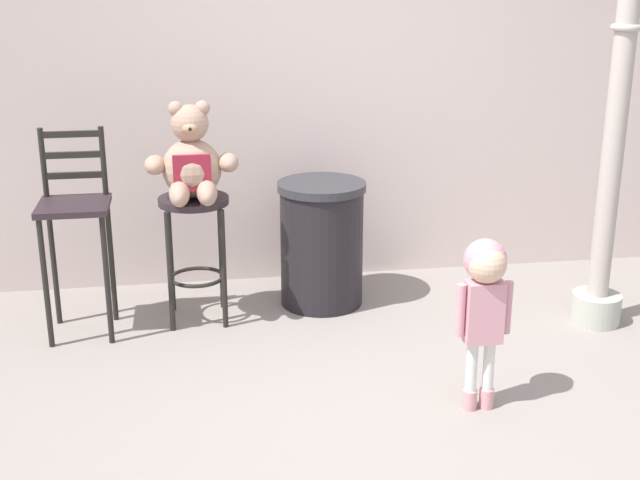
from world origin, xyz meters
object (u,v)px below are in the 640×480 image
at_px(trash_bin, 322,243).
at_px(bar_stool_with_teddy, 195,232).
at_px(child_walking, 485,288).
at_px(teddy_bear, 192,164).
at_px(lamppost, 616,125).
at_px(bar_chair_empty, 75,219).

bearing_deg(trash_bin, bar_stool_with_teddy, -170.06).
distance_m(child_walking, trash_bin, 1.55).
xyz_separation_m(bar_stool_with_teddy, teddy_bear, (0.00, -0.03, 0.42)).
xyz_separation_m(trash_bin, lamppost, (1.57, -0.57, 0.80)).
xyz_separation_m(bar_stool_with_teddy, trash_bin, (0.78, 0.14, -0.15)).
height_order(bar_stool_with_teddy, bar_chair_empty, bar_chair_empty).
xyz_separation_m(child_walking, bar_chair_empty, (-1.98, 1.22, 0.07)).
bearing_deg(bar_chair_empty, bar_stool_with_teddy, 6.78).
xyz_separation_m(bar_stool_with_teddy, child_walking, (1.32, -1.30, 0.07)).
bearing_deg(bar_stool_with_teddy, teddy_bear, -90.00).
bearing_deg(lamppost, child_walking, -139.83).
xyz_separation_m(child_walking, trash_bin, (-0.54, 1.44, -0.23)).
relative_size(bar_stool_with_teddy, child_walking, 0.89).
bearing_deg(child_walking, bar_chair_empty, -171.55).
bearing_deg(lamppost, bar_chair_empty, 173.36).
xyz_separation_m(teddy_bear, bar_chair_empty, (-0.66, -0.05, -0.28)).
distance_m(teddy_bear, child_walking, 1.87).
distance_m(bar_stool_with_teddy, teddy_bear, 0.42).
relative_size(teddy_bear, bar_chair_empty, 0.47).
relative_size(bar_stool_with_teddy, bar_chair_empty, 0.65).
relative_size(bar_stool_with_teddy, trash_bin, 0.97).
xyz_separation_m(teddy_bear, lamppost, (2.35, -0.40, 0.23)).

